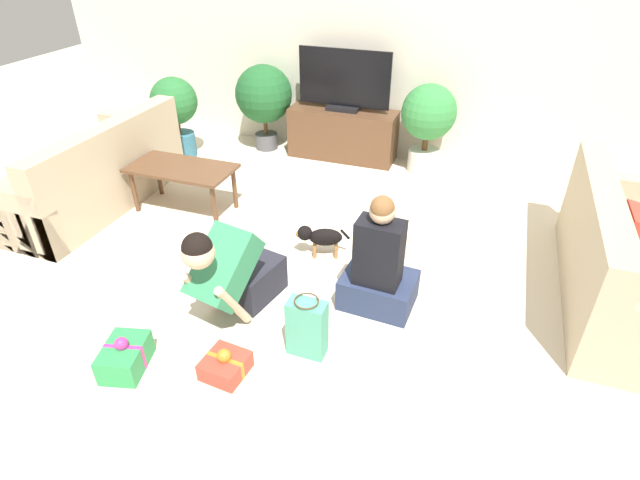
# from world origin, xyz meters

# --- Properties ---
(ground_plane) EXTENTS (16.00, 16.00, 0.00)m
(ground_plane) POSITION_xyz_m (0.00, 0.00, 0.00)
(ground_plane) COLOR beige
(wall_back) EXTENTS (8.40, 0.06, 2.60)m
(wall_back) POSITION_xyz_m (0.00, 2.63, 1.30)
(wall_back) COLOR beige
(wall_back) RESTS_ON ground_plane
(sofa_left) EXTENTS (0.94, 1.94, 0.84)m
(sofa_left) POSITION_xyz_m (-2.37, 0.42, 0.30)
(sofa_left) COLOR tan
(sofa_left) RESTS_ON ground_plane
(sofa_right) EXTENTS (0.94, 1.94, 0.84)m
(sofa_right) POSITION_xyz_m (2.38, 0.52, 0.29)
(sofa_right) COLOR tan
(sofa_right) RESTS_ON ground_plane
(coffee_table) EXTENTS (0.99, 0.51, 0.45)m
(coffee_table) POSITION_xyz_m (-1.44, 0.61, 0.40)
(coffee_table) COLOR brown
(coffee_table) RESTS_ON ground_plane
(tv_console) EXTENTS (1.24, 0.42, 0.57)m
(tv_console) POSITION_xyz_m (-0.40, 2.35, 0.29)
(tv_console) COLOR brown
(tv_console) RESTS_ON ground_plane
(tv) EXTENTS (1.05, 0.20, 0.67)m
(tv) POSITION_xyz_m (-0.40, 2.35, 0.87)
(tv) COLOR black
(tv) RESTS_ON tv_console
(potted_plant_corner_left) EXTENTS (0.53, 0.53, 0.93)m
(potted_plant_corner_left) POSITION_xyz_m (-2.23, 1.74, 0.56)
(potted_plant_corner_left) COLOR #336B84
(potted_plant_corner_left) RESTS_ON ground_plane
(potted_plant_back_right) EXTENTS (0.59, 0.59, 0.97)m
(potted_plant_back_right) POSITION_xyz_m (0.57, 2.30, 0.60)
(potted_plant_back_right) COLOR beige
(potted_plant_back_right) RESTS_ON ground_plane
(potted_plant_back_left) EXTENTS (0.67, 0.67, 1.01)m
(potted_plant_back_left) POSITION_xyz_m (-1.37, 2.30, 0.65)
(potted_plant_back_left) COLOR #4C4C51
(potted_plant_back_left) RESTS_ON ground_plane
(person_kneeling) EXTENTS (0.47, 0.84, 0.82)m
(person_kneeling) POSITION_xyz_m (-0.26, -0.59, 0.36)
(person_kneeling) COLOR #23232D
(person_kneeling) RESTS_ON ground_plane
(person_sitting) EXTENTS (0.54, 0.50, 0.92)m
(person_sitting) POSITION_xyz_m (0.67, -0.17, 0.32)
(person_sitting) COLOR #283351
(person_sitting) RESTS_ON ground_plane
(dog) EXTENTS (0.44, 0.22, 0.28)m
(dog) POSITION_xyz_m (0.06, 0.30, 0.18)
(dog) COLOR black
(dog) RESTS_ON ground_plane
(gift_box_a) EXTENTS (0.32, 0.39, 0.25)m
(gift_box_a) POSITION_xyz_m (-0.67, -1.31, 0.09)
(gift_box_a) COLOR #2D934C
(gift_box_a) RESTS_ON ground_plane
(gift_box_b) EXTENTS (0.27, 0.28, 0.19)m
(gift_box_b) POSITION_xyz_m (-0.06, -1.13, 0.07)
(gift_box_b) COLOR red
(gift_box_b) RESTS_ON ground_plane
(gift_bag_a) EXTENTS (0.25, 0.16, 0.43)m
(gift_bag_a) POSITION_xyz_m (0.36, -0.79, 0.21)
(gift_bag_a) COLOR #4CA384
(gift_bag_a) RESTS_ON ground_plane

